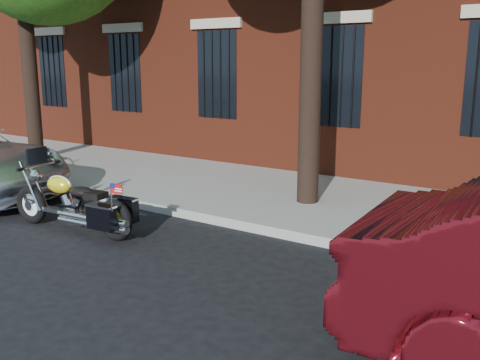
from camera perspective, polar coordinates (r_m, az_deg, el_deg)
The scene contains 4 objects.
ground at distance 7.29m, azimuth -6.95°, elevation -7.72°, with size 120.00×120.00×0.00m, color black.
curb at distance 8.30m, azimuth -0.72°, elevation -4.54°, with size 40.00×0.16×0.15m, color gray.
sidewalk at distance 9.84m, azimuth 5.52°, elevation -1.84°, with size 40.00×3.60×0.15m, color gray.
motorcycle at distance 8.28m, azimuth -17.06°, elevation -2.69°, with size 2.46×0.80×1.23m.
Camera 1 is at (4.52, -5.14, 2.52)m, focal length 40.00 mm.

